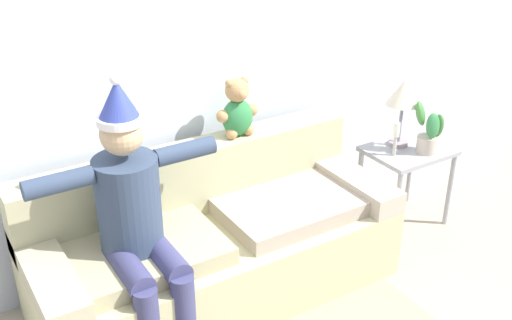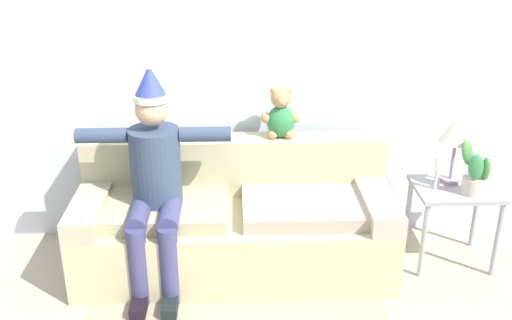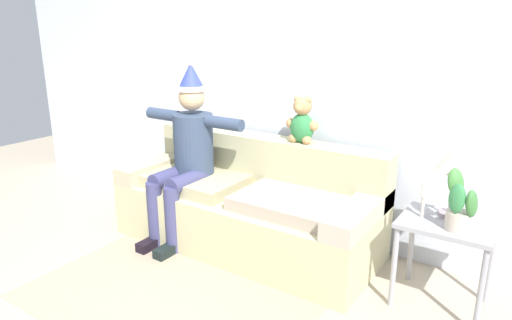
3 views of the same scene
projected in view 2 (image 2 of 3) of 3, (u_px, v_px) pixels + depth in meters
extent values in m
cube|color=silver|center=(233.00, 66.00, 4.33)|extent=(7.00, 0.10, 2.70)
cube|color=#BCB689|center=(235.00, 239.00, 4.24)|extent=(2.20, 0.89, 0.46)
cube|color=#B4AF86|center=(234.00, 164.00, 4.36)|extent=(2.20, 0.24, 0.42)
cube|color=#B5AC8A|center=(92.00, 203.00, 4.09)|extent=(0.22, 0.89, 0.14)
cube|color=#B8AB98|center=(375.00, 199.00, 4.15)|extent=(0.22, 0.89, 0.14)
cube|color=tan|center=(163.00, 208.00, 4.07)|extent=(0.88, 0.62, 0.10)
cube|color=#AB9B89|center=(306.00, 206.00, 4.10)|extent=(0.88, 0.62, 0.10)
cylinder|color=#33415A|center=(156.00, 165.00, 3.97)|extent=(0.34, 0.34, 0.52)
sphere|color=tan|center=(152.00, 109.00, 3.82)|extent=(0.22, 0.22, 0.22)
cylinder|color=white|center=(151.00, 97.00, 3.79)|extent=(0.23, 0.23, 0.04)
cone|color=#313F96|center=(150.00, 81.00, 3.74)|extent=(0.21, 0.21, 0.20)
sphere|color=white|center=(149.00, 65.00, 3.70)|extent=(0.06, 0.06, 0.06)
cylinder|color=#3C3D67|center=(140.00, 214.00, 3.89)|extent=(0.14, 0.40, 0.14)
cylinder|color=#3C3D67|center=(138.00, 267.00, 3.81)|extent=(0.13, 0.13, 0.56)
cube|color=black|center=(139.00, 305.00, 3.83)|extent=(0.10, 0.24, 0.08)
cylinder|color=#3C3D67|center=(170.00, 213.00, 3.89)|extent=(0.14, 0.40, 0.14)
cylinder|color=#3C3D67|center=(169.00, 266.00, 3.82)|extent=(0.13, 0.13, 0.56)
cube|color=black|center=(170.00, 304.00, 3.84)|extent=(0.10, 0.24, 0.08)
cylinder|color=#33415A|center=(102.00, 136.00, 3.87)|extent=(0.34, 0.10, 0.10)
cylinder|color=#33415A|center=(205.00, 134.00, 3.90)|extent=(0.34, 0.10, 0.10)
ellipsoid|color=#2E7C41|center=(281.00, 122.00, 4.24)|extent=(0.20, 0.16, 0.24)
sphere|color=tan|center=(281.00, 98.00, 4.17)|extent=(0.15, 0.15, 0.15)
sphere|color=tan|center=(282.00, 101.00, 4.12)|extent=(0.07, 0.07, 0.07)
sphere|color=tan|center=(274.00, 90.00, 4.15)|extent=(0.05, 0.05, 0.05)
sphere|color=tan|center=(289.00, 90.00, 4.15)|extent=(0.05, 0.05, 0.05)
sphere|color=tan|center=(266.00, 118.00, 4.23)|extent=(0.08, 0.08, 0.08)
sphere|color=tan|center=(272.00, 134.00, 4.25)|extent=(0.08, 0.08, 0.08)
sphere|color=tan|center=(295.00, 117.00, 4.23)|extent=(0.08, 0.08, 0.08)
sphere|color=tan|center=(289.00, 134.00, 4.25)|extent=(0.08, 0.08, 0.08)
cube|color=#99989F|center=(456.00, 189.00, 4.17)|extent=(0.58, 0.46, 0.03)
cylinder|color=#99989F|center=(423.00, 241.00, 4.10)|extent=(0.04, 0.04, 0.57)
cylinder|color=#99989F|center=(497.00, 240.00, 4.11)|extent=(0.04, 0.04, 0.57)
cylinder|color=#99989F|center=(408.00, 214.00, 4.47)|extent=(0.04, 0.04, 0.57)
cylinder|color=#99989F|center=(475.00, 213.00, 4.48)|extent=(0.04, 0.04, 0.57)
cylinder|color=gray|center=(450.00, 180.00, 4.25)|extent=(0.14, 0.14, 0.03)
cylinder|color=gray|center=(453.00, 160.00, 4.18)|extent=(0.02, 0.02, 0.28)
cone|color=beige|center=(457.00, 130.00, 4.09)|extent=(0.24, 0.24, 0.18)
cylinder|color=#C1B1A0|center=(472.00, 186.00, 4.05)|extent=(0.14, 0.14, 0.12)
ellipsoid|color=#3E7A39|center=(486.00, 169.00, 3.99)|extent=(0.10, 0.15, 0.20)
ellipsoid|color=#46853D|center=(467.00, 153.00, 4.01)|extent=(0.15, 0.14, 0.20)
ellipsoid|color=#348045|center=(476.00, 167.00, 3.95)|extent=(0.11, 0.10, 0.19)
cylinder|color=beige|center=(436.00, 180.00, 4.12)|extent=(0.02, 0.02, 0.14)
cylinder|color=white|center=(438.00, 164.00, 4.07)|extent=(0.04, 0.04, 0.10)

